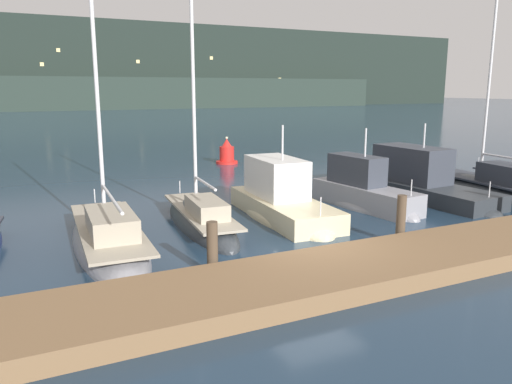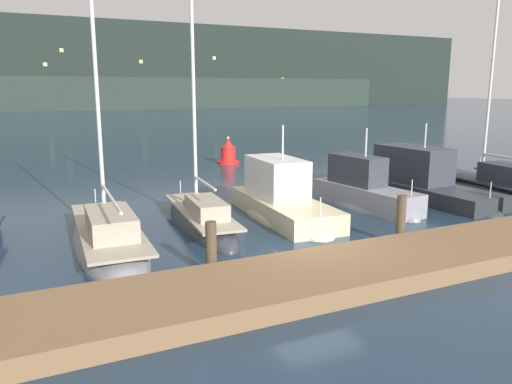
% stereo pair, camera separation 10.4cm
% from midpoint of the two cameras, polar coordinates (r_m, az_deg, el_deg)
% --- Properties ---
extents(ground_plane, '(400.00, 400.00, 0.00)m').
position_cam_midpoint_polar(ground_plane, '(14.26, 6.39, -7.33)').
color(ground_plane, '#1E3347').
extents(dock, '(37.47, 2.80, 0.45)m').
position_cam_midpoint_polar(dock, '(12.74, 10.92, -8.78)').
color(dock, brown).
rests_on(dock, ground).
extents(mooring_pile_2, '(0.28, 0.28, 1.42)m').
position_cam_midpoint_polar(mooring_pile_2, '(12.56, -4.90, -6.54)').
color(mooring_pile_2, '#4C3D2D').
rests_on(mooring_pile_2, ground).
extents(mooring_pile_3, '(0.28, 0.28, 1.53)m').
position_cam_midpoint_polar(mooring_pile_3, '(15.65, 16.39, -3.11)').
color(mooring_pile_3, '#4C3D2D').
rests_on(mooring_pile_3, ground).
extents(sailboat_berth_4, '(2.38, 7.91, 9.56)m').
position_cam_midpoint_polar(sailboat_berth_4, '(15.72, -16.29, -5.46)').
color(sailboat_berth_4, gray).
rests_on(sailboat_berth_4, ground).
extents(sailboat_berth_5, '(2.20, 7.04, 10.63)m').
position_cam_midpoint_polar(sailboat_berth_5, '(17.38, -6.13, -3.42)').
color(sailboat_berth_5, '#2D3338').
rests_on(sailboat_berth_5, ground).
extents(motorboat_berth_6, '(2.56, 6.53, 4.06)m').
position_cam_midpoint_polar(motorboat_berth_6, '(18.35, 3.17, -1.83)').
color(motorboat_berth_6, beige).
rests_on(motorboat_berth_6, ground).
extents(motorboat_berth_7, '(2.13, 5.54, 3.79)m').
position_cam_midpoint_polar(motorboat_berth_7, '(20.31, 12.39, -0.75)').
color(motorboat_berth_7, gray).
rests_on(motorboat_berth_7, ground).
extents(motorboat_berth_8, '(2.80, 7.58, 3.68)m').
position_cam_midpoint_polar(motorboat_berth_8, '(22.67, 18.49, 0.40)').
color(motorboat_berth_8, '#2D3338').
rests_on(motorboat_berth_8, ground).
extents(sailboat_berth_9, '(2.91, 8.11, 10.15)m').
position_cam_midpoint_polar(sailboat_berth_9, '(24.99, 25.60, 0.21)').
color(sailboat_berth_9, '#2D3338').
rests_on(sailboat_berth_9, ground).
extents(channel_buoy, '(1.37, 1.37, 1.70)m').
position_cam_midpoint_polar(channel_buoy, '(31.58, -3.09, 4.36)').
color(channel_buoy, red).
rests_on(channel_buoy, ground).
extents(hillside_backdrop, '(240.00, 23.00, 20.32)m').
position_cam_midpoint_polar(hillside_backdrop, '(128.73, -22.39, 12.98)').
color(hillside_backdrop, '#1E2823').
rests_on(hillside_backdrop, ground).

